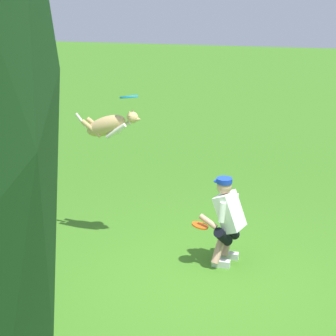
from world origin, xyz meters
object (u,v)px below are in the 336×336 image
object	(u,v)px
person	(227,219)
frisbee_held	(200,225)
frisbee_flying	(129,97)
dog	(109,125)

from	to	relation	value
person	frisbee_held	xyz separation A→B (m)	(0.36, 0.13, -0.09)
frisbee_flying	dog	bearing A→B (deg)	-4.12
dog	frisbee_held	bearing A→B (deg)	-15.14
person	dog	world-z (taller)	dog
person	frisbee_flying	distance (m)	2.26
dog	frisbee_flying	distance (m)	0.57
dog	frisbee_flying	xyz separation A→B (m)	(-0.34, 0.02, 0.45)
frisbee_held	frisbee_flying	bearing A→B (deg)	-24.91
person	dog	xyz separation A→B (m)	(1.89, -0.45, 1.13)
dog	person	bearing A→B (deg)	-7.69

